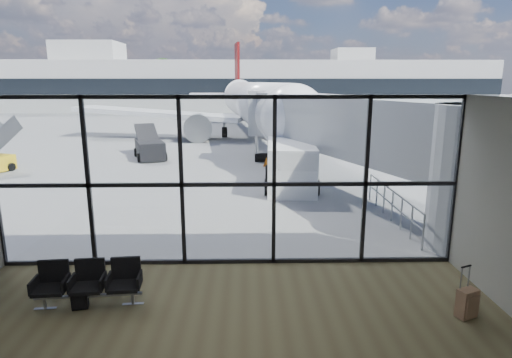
{
  "coord_description": "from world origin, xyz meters",
  "views": [
    {
      "loc": [
        0.48,
        -10.81,
        4.82
      ],
      "look_at": [
        0.8,
        3.0,
        1.65
      ],
      "focal_mm": 30.0,
      "sensor_mm": 36.0,
      "label": 1
    }
  ],
  "objects_px": {
    "backpack": "(80,298)",
    "belt_loader": "(150,148)",
    "suitcase": "(467,303)",
    "seating_row": "(89,281)",
    "airliner": "(254,104)",
    "service_van": "(291,165)"
  },
  "relations": [
    {
      "from": "seating_row",
      "to": "suitcase",
      "type": "relative_size",
      "value": 2.04
    },
    {
      "from": "seating_row",
      "to": "backpack",
      "type": "relative_size",
      "value": 4.56
    },
    {
      "from": "backpack",
      "to": "suitcase",
      "type": "xyz_separation_m",
      "value": [
        8.19,
        -0.55,
        0.1
      ]
    },
    {
      "from": "suitcase",
      "to": "seating_row",
      "type": "bearing_deg",
      "value": 150.89
    },
    {
      "from": "service_van",
      "to": "suitcase",
      "type": "bearing_deg",
      "value": -74.0
    },
    {
      "from": "suitcase",
      "to": "belt_loader",
      "type": "relative_size",
      "value": 0.24
    },
    {
      "from": "backpack",
      "to": "suitcase",
      "type": "height_order",
      "value": "suitcase"
    },
    {
      "from": "seating_row",
      "to": "suitcase",
      "type": "bearing_deg",
      "value": -10.07
    },
    {
      "from": "airliner",
      "to": "suitcase",
      "type": "bearing_deg",
      "value": -89.38
    },
    {
      "from": "backpack",
      "to": "belt_loader",
      "type": "height_order",
      "value": "belt_loader"
    },
    {
      "from": "backpack",
      "to": "suitcase",
      "type": "distance_m",
      "value": 8.21
    },
    {
      "from": "airliner",
      "to": "service_van",
      "type": "xyz_separation_m",
      "value": [
        1.32,
        -19.53,
        -1.79
      ]
    },
    {
      "from": "seating_row",
      "to": "suitcase",
      "type": "distance_m",
      "value": 8.07
    },
    {
      "from": "airliner",
      "to": "backpack",
      "type": "bearing_deg",
      "value": -104.67
    },
    {
      "from": "seating_row",
      "to": "service_van",
      "type": "height_order",
      "value": "service_van"
    },
    {
      "from": "backpack",
      "to": "service_van",
      "type": "relative_size",
      "value": 0.1
    },
    {
      "from": "airliner",
      "to": "belt_loader",
      "type": "xyz_separation_m",
      "value": [
        -6.89,
        -11.59,
        -2.19
      ]
    },
    {
      "from": "backpack",
      "to": "seating_row",
      "type": "bearing_deg",
      "value": 40.58
    },
    {
      "from": "seating_row",
      "to": "suitcase",
      "type": "height_order",
      "value": "suitcase"
    },
    {
      "from": "seating_row",
      "to": "backpack",
      "type": "bearing_deg",
      "value": -132.25
    },
    {
      "from": "seating_row",
      "to": "airliner",
      "type": "xyz_separation_m",
      "value": [
        4.17,
        30.04,
        2.3
      ]
    },
    {
      "from": "seating_row",
      "to": "airliner",
      "type": "distance_m",
      "value": 30.42
    }
  ]
}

